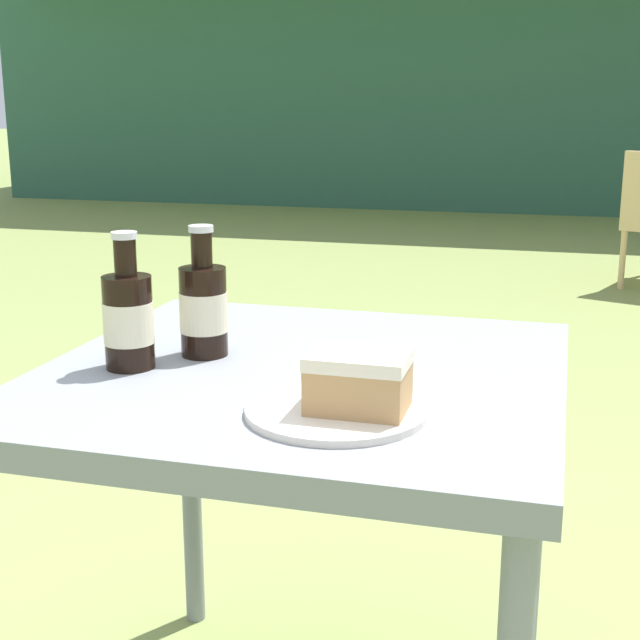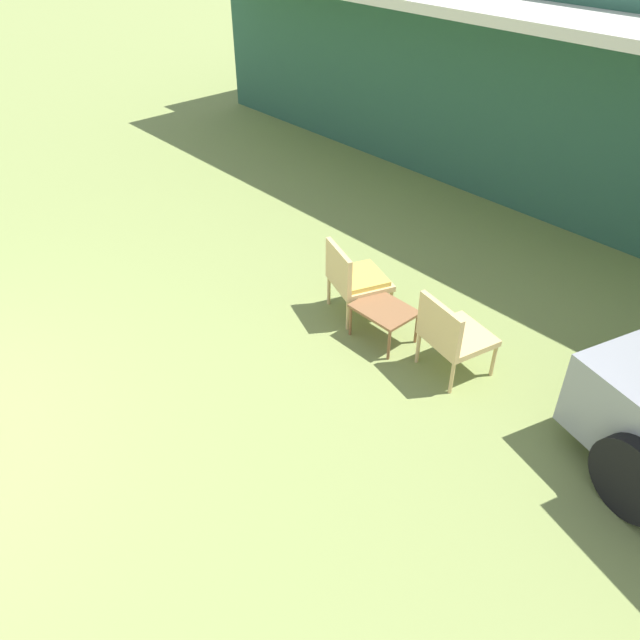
% 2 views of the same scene
% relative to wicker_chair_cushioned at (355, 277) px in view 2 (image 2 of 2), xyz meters
% --- Properties ---
extents(cabin_building, '(11.87, 5.04, 3.10)m').
position_rel_wicker_chair_cushioned_xyz_m(cabin_building, '(-0.85, 5.28, 1.12)').
color(cabin_building, '#2D5B47').
rests_on(cabin_building, ground_plane).
extents(wicker_chair_cushioned, '(0.70, 0.70, 0.81)m').
position_rel_wicker_chair_cushioned_xyz_m(wicker_chair_cushioned, '(0.00, 0.00, 0.00)').
color(wicker_chair_cushioned, tan).
rests_on(wicker_chair_cushioned, ground_plane).
extents(wicker_chair_plain, '(0.66, 0.65, 0.81)m').
position_rel_wicker_chair_cushioned_xyz_m(wicker_chair_plain, '(1.27, -0.03, 0.00)').
color(wicker_chair_plain, tan).
rests_on(wicker_chair_plain, ground_plane).
extents(garden_side_table, '(0.58, 0.44, 0.37)m').
position_rel_wicker_chair_cushioned_xyz_m(garden_side_table, '(0.52, -0.10, -0.11)').
color(garden_side_table, brown).
rests_on(garden_side_table, ground_plane).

